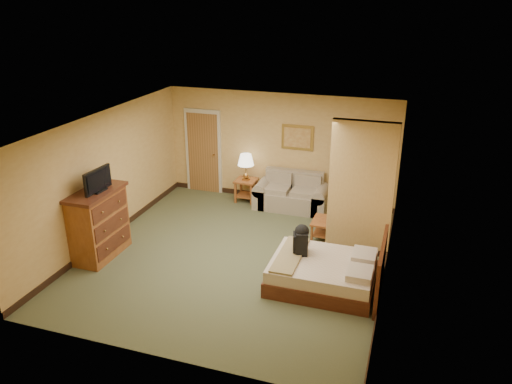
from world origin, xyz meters
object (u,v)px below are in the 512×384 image
at_px(dresser, 99,223).
at_px(bed, 327,272).
at_px(loveseat, 292,197).
at_px(coffee_table, 328,226).

distance_m(dresser, bed, 4.33).
relative_size(loveseat, bed, 0.90).
bearing_deg(loveseat, dresser, -131.06).
distance_m(loveseat, dresser, 4.43).
distance_m(loveseat, bed, 3.37).
height_order(loveseat, bed, bed).
relative_size(coffee_table, dresser, 0.47).
height_order(coffee_table, dresser, dresser).
bearing_deg(dresser, bed, 3.43).
height_order(dresser, bed, dresser).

